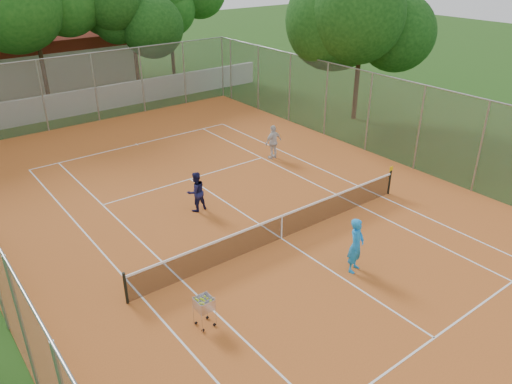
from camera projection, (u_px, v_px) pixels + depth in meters
ground at (281, 239)px, 17.98m from camera, size 120.00×120.00×0.00m
court_pad at (281, 239)px, 17.97m from camera, size 18.00×34.00×0.02m
court_lines at (281, 238)px, 17.97m from camera, size 10.98×23.78×0.01m
tennis_net at (282, 227)px, 17.75m from camera, size 11.88×0.10×0.98m
perimeter_fence at (283, 189)px, 17.09m from camera, size 18.00×34.00×4.00m
boundary_wall at (86, 101)px, 31.14m from camera, size 26.00×0.30×1.50m
clubhouse at (6, 56)px, 36.51m from camera, size 16.40×9.00×4.40m
tropical_trees at (58, 25)px, 31.38m from camera, size 29.00×19.00×10.00m
player_near at (356, 245)px, 15.82m from camera, size 0.80×0.66×1.87m
player_far_left at (196, 192)px, 19.53m from camera, size 0.81×0.64×1.63m
player_far_right at (273, 142)px, 24.36m from camera, size 1.02×0.47×1.70m
ball_hopper at (204, 311)px, 13.64m from camera, size 0.53×0.53×1.02m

